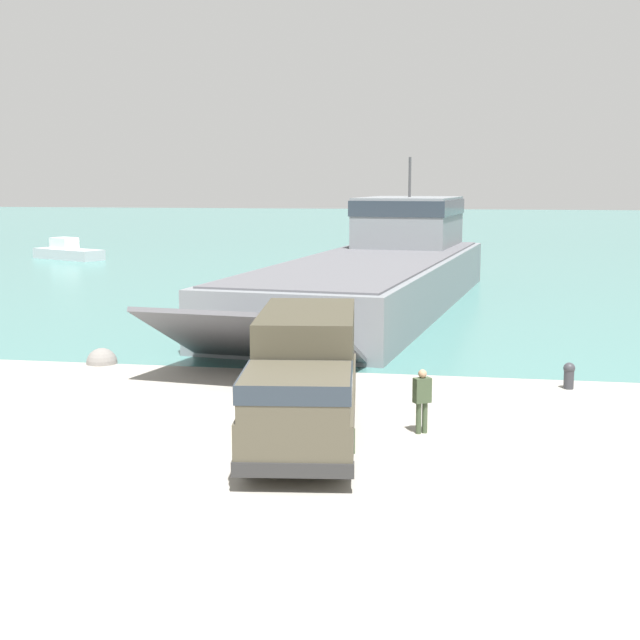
{
  "coord_description": "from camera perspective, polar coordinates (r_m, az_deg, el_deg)",
  "views": [
    {
      "loc": [
        6.78,
        -22.39,
        6.44
      ],
      "look_at": [
        2.16,
        4.19,
        2.23
      ],
      "focal_mm": 50.0,
      "sensor_mm": 36.0,
      "label": 1
    }
  ],
  "objects": [
    {
      "name": "water_surface",
      "position": [
        119.75,
        6.63,
        5.74
      ],
      "size": [
        240.0,
        180.0,
        0.01
      ],
      "primitive_type": "cube",
      "color": "#477F7A",
      "rests_on": "ground_plane"
    },
    {
      "name": "shoreline_rock_b",
      "position": [
        32.76,
        -13.78,
        -2.71
      ],
      "size": [
        1.11,
        1.11,
        1.11
      ],
      "primitive_type": "sphere",
      "color": "gray",
      "rests_on": "ground_plane"
    },
    {
      "name": "landing_craft",
      "position": [
        47.48,
        3.91,
        3.43
      ],
      "size": [
        11.11,
        34.16,
        7.88
      ],
      "rotation": [
        0.0,
        0.0,
        -0.12
      ],
      "color": "gray",
      "rests_on": "ground_plane"
    },
    {
      "name": "soldier_on_ramp",
      "position": [
        23.07,
        6.55,
        -4.89
      ],
      "size": [
        0.5,
        0.44,
        1.68
      ],
      "rotation": [
        0.0,
        0.0,
        5.27
      ],
      "color": "#3D4C33",
      "rests_on": "ground_plane"
    },
    {
      "name": "ground_plane",
      "position": [
        24.26,
        -6.79,
        -6.58
      ],
      "size": [
        240.0,
        240.0,
        0.0
      ],
      "primitive_type": "plane",
      "color": "#9E998E"
    },
    {
      "name": "moored_boat_a",
      "position": [
        77.36,
        -15.84,
        4.21
      ],
      "size": [
        6.92,
        4.85,
        1.78
      ],
      "rotation": [
        0.0,
        0.0,
        4.26
      ],
      "color": "#B7BABF",
      "rests_on": "ground_plane"
    },
    {
      "name": "cargo_crate",
      "position": [
        21.27,
        1.0,
        -7.86
      ],
      "size": [
        0.88,
        0.94,
        0.62
      ],
      "primitive_type": "cube",
      "rotation": [
        0.0,
        0.0,
        -0.42
      ],
      "color": "#3D4C33",
      "rests_on": "ground_plane"
    },
    {
      "name": "military_truck",
      "position": [
        22.33,
        -0.99,
        -3.74
      ],
      "size": [
        3.51,
        8.16,
        3.1
      ],
      "rotation": [
        0.0,
        0.0,
        -1.44
      ],
      "color": "#4C4738",
      "rests_on": "ground_plane"
    },
    {
      "name": "mooring_bollard",
      "position": [
        28.97,
        15.65,
        -3.38
      ],
      "size": [
        0.36,
        0.36,
        0.84
      ],
      "color": "#333338",
      "rests_on": "ground_plane"
    }
  ]
}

